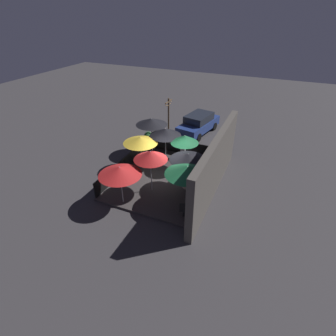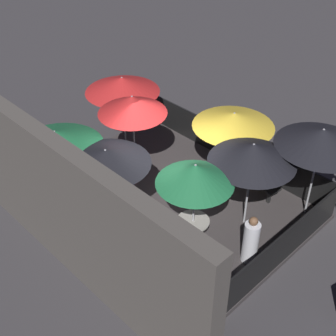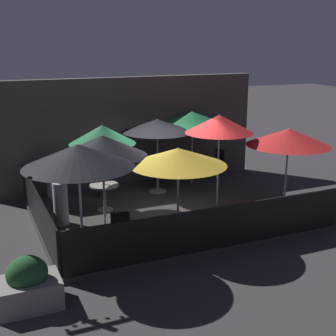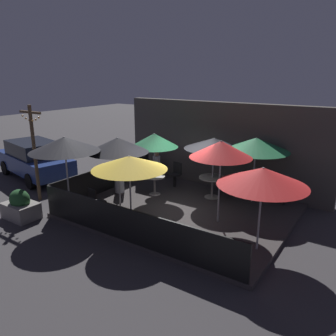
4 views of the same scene
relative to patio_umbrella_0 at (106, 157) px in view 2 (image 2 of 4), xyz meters
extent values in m
plane|color=#383538|center=(-0.35, -1.51, -2.11)|extent=(60.00, 60.00, 0.00)
cube|color=#383333|center=(-0.35, -1.51, -2.05)|extent=(6.80, 5.43, 0.12)
cube|color=#4C4742|center=(-0.35, 1.44, -0.41)|extent=(8.40, 0.36, 3.41)
cube|color=black|center=(-0.35, -4.17, -1.51)|extent=(6.60, 0.05, 0.95)
cube|color=black|center=(-3.71, -1.51, -1.51)|extent=(0.05, 5.23, 0.95)
cylinder|color=#B2B2B7|center=(0.00, 0.00, -0.90)|extent=(0.05, 0.05, 2.17)
cone|color=black|center=(0.00, 0.00, 0.00)|extent=(2.06, 2.06, 0.36)
cylinder|color=#B2B2B7|center=(-1.89, -0.91, -0.85)|extent=(0.05, 0.05, 2.28)
cone|color=#1E6B3D|center=(-1.89, -0.91, 0.05)|extent=(1.71, 1.71, 0.48)
cylinder|color=#B2B2B7|center=(1.05, -1.72, -0.75)|extent=(0.05, 0.05, 2.48)
cone|color=red|center=(1.05, -1.72, 0.25)|extent=(1.81, 1.81, 0.48)
cylinder|color=#B2B2B7|center=(-3.16, -3.77, -0.75)|extent=(0.05, 0.05, 2.47)
cone|color=black|center=(-3.16, -3.77, 0.26)|extent=(2.14, 2.14, 0.45)
cylinder|color=#B2B2B7|center=(2.59, -2.65, -0.91)|extent=(0.05, 0.05, 2.16)
cone|color=red|center=(2.59, -2.65, -0.05)|extent=(2.19, 2.19, 0.45)
cylinder|color=#B2B2B7|center=(-0.92, -3.41, -0.93)|extent=(0.05, 0.05, 2.12)
cone|color=gold|center=(-0.92, -3.41, -0.06)|extent=(2.13, 2.13, 0.38)
cylinder|color=#B2B2B7|center=(1.34, 0.43, -0.86)|extent=(0.05, 0.05, 2.26)
cone|color=#1E6B3D|center=(1.34, 0.43, 0.04)|extent=(2.25, 2.25, 0.45)
cylinder|color=#B2B2B7|center=(-2.30, -2.36, -0.83)|extent=(0.05, 0.05, 2.32)
cone|color=black|center=(-2.30, -2.36, 0.09)|extent=(2.03, 2.03, 0.48)
cylinder|color=#9E998E|center=(0.00, 0.00, -1.98)|extent=(0.53, 0.53, 0.02)
cylinder|color=#9E998E|center=(0.00, 0.00, -1.62)|extent=(0.08, 0.08, 0.73)
cylinder|color=#9E998E|center=(0.00, 0.00, -1.24)|extent=(0.96, 0.96, 0.04)
cylinder|color=#9E998E|center=(-1.89, -0.91, -1.98)|extent=(0.42, 0.42, 0.02)
cylinder|color=#9E998E|center=(-1.89, -0.91, -1.65)|extent=(0.08, 0.08, 0.67)
cylinder|color=#9E998E|center=(-1.89, -0.91, -1.30)|extent=(0.76, 0.76, 0.04)
cube|color=black|center=(2.36, 0.69, -1.77)|extent=(0.10, 0.10, 0.43)
cube|color=black|center=(2.36, 0.69, -1.54)|extent=(0.50, 0.50, 0.04)
cube|color=black|center=(2.53, 0.74, -1.30)|extent=(0.14, 0.39, 0.44)
cube|color=black|center=(-1.75, 0.23, -1.75)|extent=(0.09, 0.09, 0.48)
cube|color=black|center=(-1.75, 0.23, -1.49)|extent=(0.45, 0.45, 0.04)
cube|color=black|center=(-1.73, 0.41, -1.25)|extent=(0.40, 0.08, 0.44)
cube|color=black|center=(-2.28, -3.40, -1.77)|extent=(0.09, 0.09, 0.44)
cube|color=black|center=(-2.28, -3.40, -1.53)|extent=(0.46, 0.46, 0.04)
cube|color=black|center=(-2.31, -3.58, -1.29)|extent=(0.40, 0.09, 0.44)
cylinder|color=silver|center=(-2.98, 0.73, -1.51)|extent=(0.42, 0.42, 0.96)
sphere|color=#9E704C|center=(-2.98, 0.73, -0.92)|extent=(0.21, 0.21, 0.21)
cylinder|color=silver|center=(-3.14, -1.44, -1.45)|extent=(0.44, 0.44, 1.07)
sphere|color=brown|center=(-3.14, -1.44, -0.82)|extent=(0.20, 0.20, 0.20)
camera|label=1|loc=(11.64, 3.89, 6.86)|focal=28.00mm
camera|label=2|loc=(-7.09, 5.01, 6.02)|focal=50.00mm
camera|label=3|loc=(-5.03, -12.29, 2.35)|focal=50.00mm
camera|label=4|loc=(4.85, -10.11, 2.31)|focal=35.00mm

